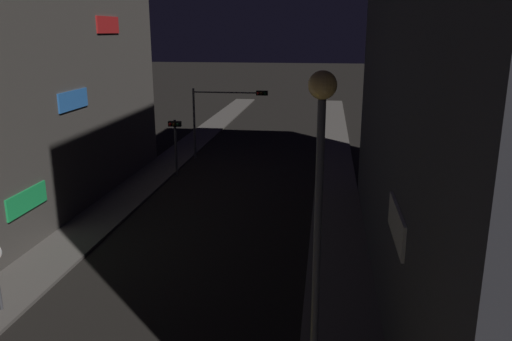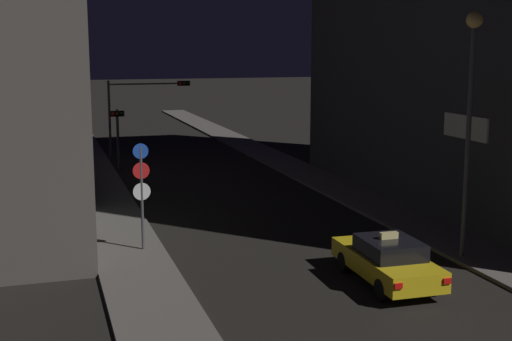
% 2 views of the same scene
% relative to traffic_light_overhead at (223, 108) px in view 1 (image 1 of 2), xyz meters
% --- Properties ---
extents(sidewalk_left, '(2.47, 69.66, 0.13)m').
position_rel_traffic_light_overhead_xyz_m(sidewalk_left, '(-3.63, -2.33, -3.66)').
color(sidewalk_left, '#5B5651').
rests_on(sidewalk_left, ground_plane).
extents(sidewalk_right, '(2.47, 69.66, 0.13)m').
position_rel_traffic_light_overhead_xyz_m(sidewalk_right, '(7.92, -2.33, -3.66)').
color(sidewalk_right, '#5B5651').
rests_on(sidewalk_right, ground_plane).
extents(traffic_light_overhead, '(5.36, 0.41, 5.06)m').
position_rel_traffic_light_overhead_xyz_m(traffic_light_overhead, '(0.00, 0.00, 0.00)').
color(traffic_light_overhead, '#47474C').
rests_on(traffic_light_overhead, ground_plane).
extents(traffic_light_left_kerb, '(0.80, 0.42, 3.61)m').
position_rel_traffic_light_overhead_xyz_m(traffic_light_left_kerb, '(-2.14, -4.72, -1.13)').
color(traffic_light_left_kerb, '#47474C').
rests_on(traffic_light_left_kerb, ground_plane).
extents(street_lamp_near_block, '(0.55, 0.55, 8.13)m').
position_rel_traffic_light_overhead_xyz_m(street_lamp_near_block, '(7.12, -25.48, 2.04)').
color(street_lamp_near_block, '#47474C').
rests_on(street_lamp_near_block, sidewalk_right).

